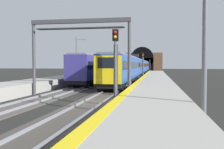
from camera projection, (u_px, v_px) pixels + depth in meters
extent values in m
plane|color=black|center=(95.00, 103.00, 18.37)|extent=(320.00, 320.00, 0.00)
cube|color=#9E9B93|center=(153.00, 97.00, 17.63)|extent=(112.00, 3.77, 1.05)
cube|color=yellow|center=(130.00, 89.00, 17.89)|extent=(112.00, 0.50, 0.01)
cube|color=#423D38|center=(95.00, 102.00, 18.36)|extent=(160.00, 2.97, 0.06)
cube|color=gray|center=(85.00, 101.00, 18.48)|extent=(160.00, 0.07, 0.15)
cube|color=gray|center=(104.00, 101.00, 18.24)|extent=(160.00, 0.07, 0.15)
cube|color=#4C4742|center=(36.00, 101.00, 19.14)|extent=(160.00, 2.78, 0.06)
cube|color=gray|center=(27.00, 99.00, 19.26)|extent=(160.00, 0.07, 0.15)
cube|color=gray|center=(45.00, 100.00, 19.01)|extent=(160.00, 0.07, 0.15)
cube|color=#264C99|center=(122.00, 68.00, 32.60)|extent=(18.23, 2.91, 2.82)
cube|color=black|center=(122.00, 65.00, 32.59)|extent=(17.51, 2.93, 0.84)
cube|color=slate|center=(122.00, 56.00, 32.55)|extent=(17.68, 2.49, 0.20)
cube|color=black|center=(122.00, 80.00, 32.66)|extent=(17.87, 2.58, 0.50)
cylinder|color=black|center=(111.00, 88.00, 25.20)|extent=(0.92, 2.51, 0.89)
cylinder|color=black|center=(114.00, 86.00, 26.96)|extent=(0.92, 2.51, 0.89)
cylinder|color=black|center=(127.00, 80.00, 38.39)|extent=(0.92, 2.51, 0.89)
cylinder|color=black|center=(129.00, 79.00, 40.16)|extent=(0.92, 2.51, 0.89)
cube|color=yellow|center=(108.00, 70.00, 23.62)|extent=(0.15, 2.61, 2.64)
cube|color=black|center=(107.00, 63.00, 23.55)|extent=(0.06, 1.91, 1.02)
sphere|color=#F2EACC|center=(115.00, 80.00, 23.46)|extent=(0.20, 0.20, 0.20)
sphere|color=#F2EACC|center=(100.00, 80.00, 23.74)|extent=(0.20, 0.20, 0.20)
cube|color=#264C99|center=(134.00, 67.00, 51.06)|extent=(18.23, 2.91, 2.82)
cube|color=black|center=(134.00, 65.00, 51.04)|extent=(17.51, 2.93, 0.88)
cube|color=slate|center=(134.00, 59.00, 51.00)|extent=(17.68, 2.49, 0.20)
cube|color=black|center=(134.00, 75.00, 51.12)|extent=(17.87, 2.58, 0.50)
cylinder|color=black|center=(130.00, 78.00, 43.20)|extent=(0.92, 2.51, 0.89)
cylinder|color=black|center=(131.00, 78.00, 44.97)|extent=(0.92, 2.51, 0.89)
cylinder|color=black|center=(137.00, 75.00, 57.29)|extent=(0.92, 2.51, 0.89)
cylinder|color=black|center=(138.00, 75.00, 59.06)|extent=(0.92, 2.51, 0.89)
cube|color=#264C99|center=(140.00, 66.00, 69.51)|extent=(18.23, 2.91, 2.82)
cube|color=black|center=(140.00, 65.00, 69.50)|extent=(17.51, 2.93, 0.91)
cube|color=slate|center=(140.00, 61.00, 69.45)|extent=(17.68, 2.49, 0.20)
cube|color=black|center=(140.00, 72.00, 69.57)|extent=(17.87, 2.58, 0.50)
cylinder|color=black|center=(138.00, 74.00, 61.54)|extent=(0.92, 2.51, 0.89)
cylinder|color=black|center=(138.00, 74.00, 63.30)|extent=(0.92, 2.51, 0.89)
cylinder|color=black|center=(142.00, 73.00, 75.85)|extent=(0.92, 2.51, 0.89)
cylinder|color=black|center=(142.00, 72.00, 77.62)|extent=(0.92, 2.51, 0.89)
cube|color=#264C99|center=(144.00, 66.00, 87.96)|extent=(18.23, 2.91, 2.82)
cube|color=black|center=(144.00, 65.00, 87.94)|extent=(17.51, 2.93, 0.83)
cube|color=slate|center=(144.00, 62.00, 87.90)|extent=(17.68, 2.49, 0.20)
cube|color=black|center=(144.00, 71.00, 88.02)|extent=(17.87, 2.58, 0.50)
cylinder|color=black|center=(142.00, 72.00, 80.24)|extent=(0.92, 2.51, 0.89)
cylinder|color=black|center=(143.00, 72.00, 82.01)|extent=(0.92, 2.51, 0.89)
cylinder|color=black|center=(145.00, 71.00, 94.05)|extent=(0.92, 2.51, 0.89)
cylinder|color=black|center=(145.00, 71.00, 95.82)|extent=(0.92, 2.51, 0.89)
cube|color=black|center=(134.00, 56.00, 50.98)|extent=(1.32, 1.65, 0.90)
cube|color=navy|center=(97.00, 67.00, 38.78)|extent=(20.85, 2.87, 2.98)
cube|color=black|center=(97.00, 65.00, 38.77)|extent=(20.01, 2.90, 0.97)
cube|color=slate|center=(97.00, 56.00, 38.72)|extent=(20.22, 2.46, 0.20)
cube|color=black|center=(97.00, 78.00, 38.84)|extent=(20.43, 2.54, 0.48)
cylinder|color=black|center=(109.00, 77.00, 47.72)|extent=(0.88, 2.50, 0.87)
cylinder|color=black|center=(107.00, 78.00, 45.95)|extent=(0.88, 2.50, 0.87)
cylinder|color=black|center=(83.00, 83.00, 31.75)|extent=(0.88, 2.50, 0.87)
cylinder|color=black|center=(79.00, 84.00, 29.98)|extent=(0.88, 2.50, 0.87)
cube|color=yellow|center=(110.00, 68.00, 49.06)|extent=(0.14, 2.61, 2.59)
cube|color=black|center=(110.00, 63.00, 49.08)|extent=(0.05, 1.90, 1.07)
sphere|color=#F2EACC|center=(106.00, 72.00, 49.29)|extent=(0.20, 0.20, 0.20)
sphere|color=#F2EACC|center=(114.00, 72.00, 49.02)|extent=(0.20, 0.20, 0.20)
cube|color=navy|center=(118.00, 66.00, 59.85)|extent=(20.85, 2.87, 2.98)
cube|color=black|center=(118.00, 65.00, 59.84)|extent=(20.01, 2.90, 0.98)
cube|color=slate|center=(118.00, 59.00, 59.79)|extent=(20.22, 2.46, 0.20)
cube|color=black|center=(118.00, 73.00, 59.91)|extent=(20.43, 2.54, 0.48)
cylinder|color=black|center=(123.00, 73.00, 69.02)|extent=(0.88, 2.50, 0.87)
cylinder|color=black|center=(122.00, 74.00, 67.25)|extent=(0.88, 2.50, 0.87)
cylinder|color=black|center=(112.00, 76.00, 52.60)|extent=(0.88, 2.50, 0.87)
cylinder|color=black|center=(111.00, 76.00, 50.83)|extent=(0.88, 2.50, 0.87)
cube|color=black|center=(118.00, 57.00, 59.77)|extent=(1.31, 1.64, 0.90)
cylinder|color=#4C4C54|center=(115.00, 74.00, 16.58)|extent=(0.16, 0.16, 4.27)
cube|color=black|center=(115.00, 35.00, 16.48)|extent=(0.20, 0.38, 0.75)
cube|color=#4C4C54|center=(116.00, 74.00, 16.71)|extent=(0.04, 0.28, 3.84)
sphere|color=red|center=(115.00, 32.00, 16.35)|extent=(0.20, 0.20, 0.20)
sphere|color=yellow|center=(115.00, 37.00, 16.36)|extent=(0.20, 0.20, 0.20)
cylinder|color=#4C4C54|center=(143.00, 68.00, 49.51)|extent=(0.16, 0.16, 4.33)
cube|color=black|center=(143.00, 55.00, 49.42)|extent=(0.20, 0.38, 0.75)
cube|color=#4C4C54|center=(143.00, 68.00, 49.65)|extent=(0.04, 0.28, 3.89)
sphere|color=red|center=(143.00, 54.00, 49.28)|extent=(0.20, 0.20, 0.20)
sphere|color=yellow|center=(143.00, 55.00, 49.29)|extent=(0.20, 0.20, 0.20)
cylinder|color=#4C4C54|center=(150.00, 67.00, 100.87)|extent=(0.16, 0.16, 3.77)
cube|color=black|center=(150.00, 61.00, 100.78)|extent=(0.20, 0.38, 1.05)
cube|color=#4C4C54|center=(150.00, 67.00, 101.01)|extent=(0.04, 0.28, 3.39)
sphere|color=red|center=(150.00, 60.00, 100.64)|extent=(0.20, 0.20, 0.20)
sphere|color=yellow|center=(150.00, 61.00, 100.65)|extent=(0.20, 0.20, 0.20)
sphere|color=green|center=(150.00, 62.00, 100.66)|extent=(0.20, 0.20, 0.20)
cylinder|color=#3F3F47|center=(34.00, 60.00, 23.18)|extent=(0.28, 0.28, 6.38)
cylinder|color=#3F3F47|center=(129.00, 59.00, 21.69)|extent=(0.28, 0.28, 6.38)
cube|color=#3F3F47|center=(80.00, 21.00, 22.31)|extent=(0.36, 8.97, 0.35)
cube|color=#2D2D33|center=(80.00, 28.00, 22.33)|extent=(0.70, 7.82, 0.08)
cube|color=brown|center=(142.00, 62.00, 119.61)|extent=(2.09, 18.63, 8.37)
cube|color=black|center=(142.00, 64.00, 118.58)|extent=(0.12, 10.43, 5.86)
cylinder|color=black|center=(142.00, 58.00, 118.47)|extent=(0.12, 10.43, 10.43)
cylinder|color=#595B60|center=(205.00, 45.00, 11.25)|extent=(0.22, 0.22, 7.25)
cylinder|color=#595B60|center=(76.00, 58.00, 49.60)|extent=(0.22, 0.22, 8.20)
cylinder|color=#595B60|center=(82.00, 40.00, 49.29)|extent=(0.08, 2.06, 0.08)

